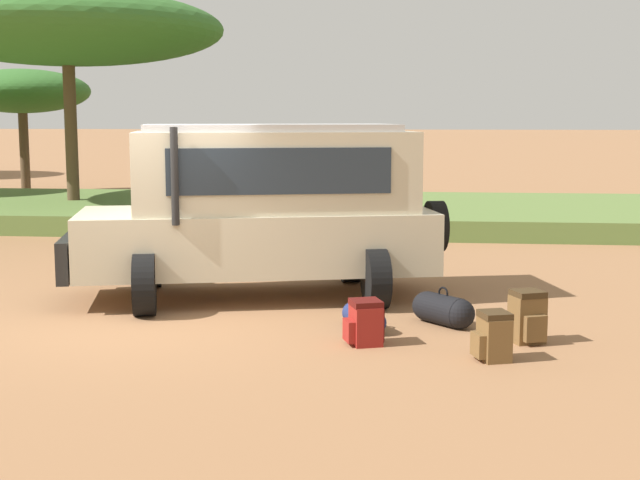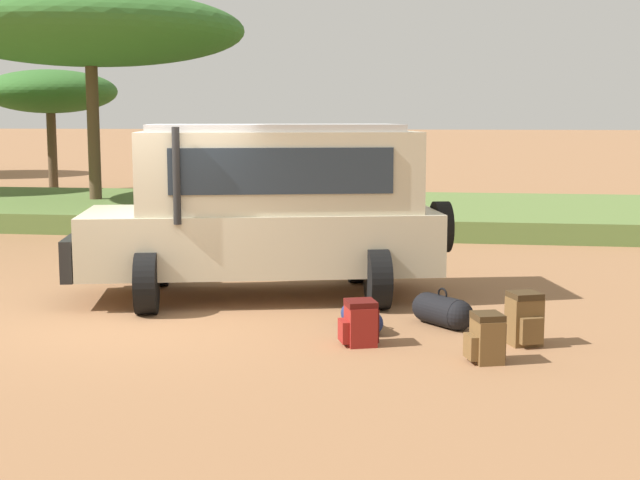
% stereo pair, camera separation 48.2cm
% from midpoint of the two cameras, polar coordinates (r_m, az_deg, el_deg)
% --- Properties ---
extents(ground_plane, '(320.00, 320.00, 0.00)m').
position_cam_midpoint_polar(ground_plane, '(11.55, -12.08, -5.00)').
color(ground_plane, '#936642').
extents(grass_bank, '(120.00, 7.00, 0.44)m').
position_cam_midpoint_polar(grass_bank, '(21.95, -3.27, 1.83)').
color(grass_bank, '#5B7538').
rests_on(grass_bank, ground_plane).
extents(safari_vehicle, '(5.48, 3.46, 2.44)m').
position_cam_midpoint_polar(safari_vehicle, '(12.54, -4.69, 2.16)').
color(safari_vehicle, beige).
rests_on(safari_vehicle, ground_plane).
extents(backpack_beside_front_wheel, '(0.44, 0.41, 0.52)m').
position_cam_midpoint_polar(backpack_beside_front_wheel, '(9.53, 9.60, -6.12)').
color(backpack_beside_front_wheel, brown).
rests_on(backpack_beside_front_wheel, ground_plane).
extents(backpack_cluster_center, '(0.48, 0.45, 0.51)m').
position_cam_midpoint_polar(backpack_cluster_center, '(10.04, 1.50, -5.32)').
color(backpack_cluster_center, maroon).
rests_on(backpack_cluster_center, ground_plane).
extents(backpack_near_rear_wheel, '(0.43, 0.47, 0.60)m').
position_cam_midpoint_polar(backpack_near_rear_wheel, '(10.33, 11.85, -4.87)').
color(backpack_near_rear_wheel, brown).
rests_on(backpack_near_rear_wheel, ground_plane).
extents(duffel_bag_low_black_case, '(0.76, 0.78, 0.48)m').
position_cam_midpoint_polar(duffel_bag_low_black_case, '(11.05, 6.64, -4.46)').
color(duffel_bag_low_black_case, black).
rests_on(duffel_bag_low_black_case, ground_plane).
extents(duffel_bag_soft_canvas, '(0.57, 0.78, 0.39)m').
position_cam_midpoint_polar(duffel_bag_soft_canvas, '(10.76, 1.53, -4.99)').
color(duffel_bag_soft_canvas, navy).
rests_on(duffel_bag_soft_canvas, ground_plane).
extents(acacia_tree_right_mid, '(4.42, 3.91, 4.06)m').
position_cam_midpoint_polar(acacia_tree_right_mid, '(30.77, -18.98, 8.96)').
color(acacia_tree_right_mid, brown).
rests_on(acacia_tree_right_mid, ground_plane).
extents(acacia_tree_far_right, '(7.72, 8.01, 5.58)m').
position_cam_midpoint_polar(acacia_tree_far_right, '(23.53, -16.46, 12.81)').
color(acacia_tree_far_right, brown).
rests_on(acacia_tree_far_right, ground_plane).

